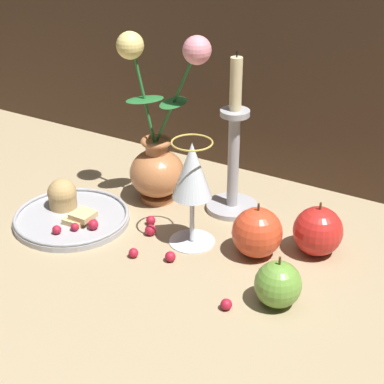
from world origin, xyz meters
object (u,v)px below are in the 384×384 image
(candlestick, at_px, (233,162))
(apple_at_table_edge, at_px, (318,231))
(apple_near_glass, at_px, (278,284))
(plate_with_pastries, at_px, (70,212))
(wine_glass, at_px, (191,176))
(apple_beside_vase, at_px, (257,233))
(vase, at_px, (158,151))

(candlestick, distance_m, apple_at_table_edge, 0.20)
(candlestick, height_order, apple_near_glass, candlestick)
(plate_with_pastries, distance_m, wine_glass, 0.25)
(candlestick, bearing_deg, wine_glass, -92.59)
(apple_beside_vase, distance_m, apple_at_table_edge, 0.10)
(candlestick, bearing_deg, plate_with_pastries, -142.06)
(plate_with_pastries, xyz_separation_m, wine_glass, (0.22, 0.04, 0.11))
(plate_with_pastries, height_order, apple_beside_vase, apple_beside_vase)
(apple_near_glass, xyz_separation_m, apple_at_table_edge, (0.00, 0.16, 0.01))
(wine_glass, relative_size, apple_near_glass, 2.27)
(vase, bearing_deg, candlestick, 15.25)
(vase, height_order, wine_glass, vase)
(candlestick, bearing_deg, vase, -164.75)
(candlestick, xyz_separation_m, apple_at_table_edge, (0.18, -0.06, -0.06))
(plate_with_pastries, xyz_separation_m, apple_beside_vase, (0.33, 0.07, 0.03))
(apple_near_glass, bearing_deg, apple_beside_vase, 128.57)
(apple_at_table_edge, bearing_deg, plate_with_pastries, -163.73)
(wine_glass, distance_m, apple_at_table_edge, 0.22)
(vase, xyz_separation_m, apple_at_table_edge, (0.32, -0.02, -0.06))
(apple_near_glass, bearing_deg, wine_glass, 157.60)
(wine_glass, height_order, candlestick, candlestick)
(plate_with_pastries, distance_m, apple_at_table_edge, 0.43)
(vase, bearing_deg, apple_at_table_edge, -3.90)
(vase, distance_m, plate_with_pastries, 0.19)
(plate_with_pastries, xyz_separation_m, candlestick, (0.23, 0.18, 0.08))
(wine_glass, height_order, apple_near_glass, wine_glass)
(vase, bearing_deg, plate_with_pastries, -123.81)
(apple_near_glass, distance_m, apple_at_table_edge, 0.16)
(wine_glass, distance_m, apple_beside_vase, 0.14)
(apple_beside_vase, xyz_separation_m, apple_at_table_edge, (0.08, 0.05, -0.00))
(vase, height_order, plate_with_pastries, vase)
(vase, distance_m, apple_near_glass, 0.37)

